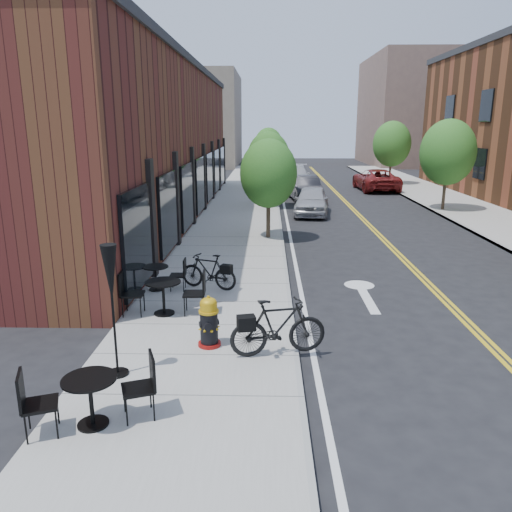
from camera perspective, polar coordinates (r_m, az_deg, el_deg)
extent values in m
plane|color=black|center=(11.21, 4.47, -8.46)|extent=(120.00, 120.00, 0.00)
cube|color=#9E9B93|center=(20.79, -2.47, 2.64)|extent=(4.00, 70.00, 0.12)
cube|color=#491A17|center=(25.01, -12.52, 12.30)|extent=(5.00, 28.00, 7.00)
cube|color=#726656|center=(58.76, -6.05, 15.21)|extent=(8.00, 14.00, 10.00)
cube|color=brown|center=(62.56, 17.44, 15.53)|extent=(10.00, 16.00, 12.00)
cylinder|color=#382B1E|center=(19.60, 1.41, 4.49)|extent=(0.16, 0.16, 1.61)
ellipsoid|color=#276820|center=(19.37, 1.44, 9.40)|extent=(2.20, 2.20, 2.64)
cylinder|color=#382B1E|center=(27.50, 1.41, 7.52)|extent=(0.16, 0.16, 1.68)
ellipsoid|color=#276820|center=(27.34, 1.44, 11.18)|extent=(2.30, 2.30, 2.76)
cylinder|color=#382B1E|center=(35.46, 1.42, 9.05)|extent=(0.16, 0.16, 1.57)
ellipsoid|color=#276820|center=(35.34, 1.43, 11.68)|extent=(2.10, 2.10, 2.52)
cylinder|color=#382B1E|center=(43.42, 1.42, 10.18)|extent=(0.16, 0.16, 1.71)
ellipsoid|color=#276820|center=(43.32, 1.43, 12.58)|extent=(2.40, 2.40, 2.88)
cylinder|color=#382B1E|center=(28.06, 20.70, 6.87)|extent=(0.16, 0.16, 1.82)
ellipsoid|color=#276820|center=(27.89, 21.08, 10.99)|extent=(2.80, 2.80, 3.36)
cylinder|color=#382B1E|center=(39.53, 15.06, 9.32)|extent=(0.16, 0.16, 1.82)
ellipsoid|color=#276820|center=(39.40, 15.26, 12.26)|extent=(2.80, 2.80, 3.36)
cylinder|color=maroon|center=(10.20, -5.34, -9.96)|extent=(0.60, 0.60, 0.07)
cylinder|color=black|center=(10.06, -5.38, -8.18)|extent=(0.46, 0.46, 0.68)
cylinder|color=#C59512|center=(9.93, -5.43, -6.30)|extent=(0.52, 0.52, 0.05)
cylinder|color=#C59512|center=(9.90, -5.44, -5.81)|extent=(0.45, 0.45, 0.16)
ellipsoid|color=#C59512|center=(9.87, -5.46, -5.31)|extent=(0.43, 0.43, 0.20)
cylinder|color=#C59512|center=(9.83, -5.47, -4.75)|extent=(0.07, 0.07, 0.07)
imported|color=black|center=(13.45, -5.44, -1.75)|extent=(1.67, 0.97, 0.97)
imported|color=black|center=(9.59, 2.56, -8.11)|extent=(1.95, 0.95, 1.13)
cylinder|color=black|center=(8.13, -18.10, -17.76)|extent=(0.59, 0.59, 0.03)
cylinder|color=black|center=(7.94, -18.32, -15.57)|extent=(0.08, 0.08, 0.73)
cylinder|color=black|center=(7.77, -18.54, -13.21)|extent=(1.01, 1.01, 0.03)
cylinder|color=black|center=(13.69, -11.31, -3.75)|extent=(0.41, 0.41, 0.03)
cylinder|color=black|center=(13.60, -11.37, -2.50)|extent=(0.06, 0.06, 0.63)
cylinder|color=black|center=(13.51, -11.44, -1.21)|extent=(0.70, 0.70, 0.03)
cylinder|color=black|center=(11.96, -10.43, -6.44)|extent=(0.50, 0.50, 0.03)
cylinder|color=black|center=(11.83, -10.51, -4.74)|extent=(0.07, 0.07, 0.76)
cylinder|color=black|center=(11.71, -10.60, -2.96)|extent=(0.87, 0.87, 0.03)
cylinder|color=black|center=(9.42, -15.50, -12.76)|extent=(0.38, 0.38, 0.04)
cylinder|color=black|center=(8.96, -16.00, -6.21)|extent=(0.04, 0.04, 2.29)
cone|color=black|center=(8.74, -16.32, -1.96)|extent=(0.28, 0.28, 1.01)
imported|color=#A3A4AB|center=(25.54, 6.38, 6.29)|extent=(2.15, 4.28, 1.40)
imported|color=black|center=(30.21, 5.63, 7.68)|extent=(2.00, 4.64, 1.48)
imported|color=#B7B7BC|center=(36.62, 4.38, 9.03)|extent=(2.58, 5.67, 1.61)
imported|color=maroon|center=(36.04, 13.52, 8.48)|extent=(2.65, 5.42, 1.48)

